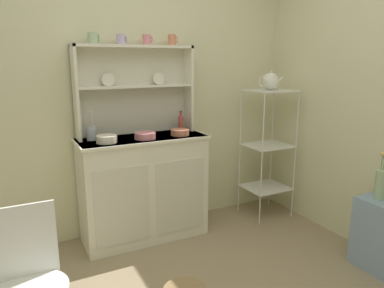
{
  "coord_description": "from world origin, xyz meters",
  "views": [
    {
      "loc": [
        -0.97,
        -1.5,
        1.55
      ],
      "look_at": [
        0.37,
        1.12,
        0.87
      ],
      "focal_mm": 33.83,
      "sensor_mm": 36.0,
      "label": 1
    }
  ],
  "objects_px": {
    "hutch_cabinet": "(144,187)",
    "flower_vase": "(382,182)",
    "bowl_mixing_large": "(107,139)",
    "utensil_jar": "(91,133)",
    "hutch_shelf_unit": "(134,84)",
    "porcelain_teapot": "(270,81)",
    "cup_sage_0": "(93,38)",
    "jam_bottle": "(181,123)",
    "wire_chair": "(29,273)",
    "bakers_rack": "(268,141)"
  },
  "relations": [
    {
      "from": "hutch_cabinet",
      "to": "flower_vase",
      "type": "distance_m",
      "value": 1.9
    },
    {
      "from": "bowl_mixing_large",
      "to": "utensil_jar",
      "type": "height_order",
      "value": "utensil_jar"
    },
    {
      "from": "hutch_shelf_unit",
      "to": "porcelain_teapot",
      "type": "relative_size",
      "value": 4.03
    },
    {
      "from": "bowl_mixing_large",
      "to": "porcelain_teapot",
      "type": "bearing_deg",
      "value": -0.92
    },
    {
      "from": "cup_sage_0",
      "to": "porcelain_teapot",
      "type": "xyz_separation_m",
      "value": [
        1.61,
        -0.22,
        -0.36
      ]
    },
    {
      "from": "porcelain_teapot",
      "to": "flower_vase",
      "type": "bearing_deg",
      "value": -82.66
    },
    {
      "from": "cup_sage_0",
      "to": "jam_bottle",
      "type": "bearing_deg",
      "value": -2.77
    },
    {
      "from": "porcelain_teapot",
      "to": "wire_chair",
      "type": "bearing_deg",
      "value": -156.91
    },
    {
      "from": "utensil_jar",
      "to": "flower_vase",
      "type": "bearing_deg",
      "value": -36.1
    },
    {
      "from": "bowl_mixing_large",
      "to": "porcelain_teapot",
      "type": "xyz_separation_m",
      "value": [
        1.59,
        -0.03,
        0.41
      ]
    },
    {
      "from": "hutch_cabinet",
      "to": "bowl_mixing_large",
      "type": "relative_size",
      "value": 6.69
    },
    {
      "from": "wire_chair",
      "to": "cup_sage_0",
      "type": "distance_m",
      "value": 1.81
    },
    {
      "from": "cup_sage_0",
      "to": "bowl_mixing_large",
      "type": "xyz_separation_m",
      "value": [
        0.02,
        -0.2,
        -0.78
      ]
    },
    {
      "from": "hutch_cabinet",
      "to": "utensil_jar",
      "type": "bearing_deg",
      "value": 169.15
    },
    {
      "from": "jam_bottle",
      "to": "utensil_jar",
      "type": "distance_m",
      "value": 0.81
    },
    {
      "from": "bakers_rack",
      "to": "porcelain_teapot",
      "type": "height_order",
      "value": "porcelain_teapot"
    },
    {
      "from": "cup_sage_0",
      "to": "utensil_jar",
      "type": "height_order",
      "value": "cup_sage_0"
    },
    {
      "from": "wire_chair",
      "to": "cup_sage_0",
      "type": "bearing_deg",
      "value": 78.97
    },
    {
      "from": "bakers_rack",
      "to": "flower_vase",
      "type": "relative_size",
      "value": 3.39
    },
    {
      "from": "hutch_cabinet",
      "to": "hutch_shelf_unit",
      "type": "distance_m",
      "value": 0.9
    },
    {
      "from": "hutch_shelf_unit",
      "to": "bowl_mixing_large",
      "type": "distance_m",
      "value": 0.57
    },
    {
      "from": "hutch_cabinet",
      "to": "hutch_shelf_unit",
      "type": "relative_size",
      "value": 1.07
    },
    {
      "from": "cup_sage_0",
      "to": "bowl_mixing_large",
      "type": "bearing_deg",
      "value": -84.66
    },
    {
      "from": "hutch_cabinet",
      "to": "jam_bottle",
      "type": "distance_m",
      "value": 0.67
    },
    {
      "from": "hutch_cabinet",
      "to": "jam_bottle",
      "type": "bearing_deg",
      "value": 12.0
    },
    {
      "from": "hutch_cabinet",
      "to": "utensil_jar",
      "type": "distance_m",
      "value": 0.65
    },
    {
      "from": "hutch_cabinet",
      "to": "bowl_mixing_large",
      "type": "xyz_separation_m",
      "value": [
        -0.32,
        -0.07,
        0.48
      ]
    },
    {
      "from": "bakers_rack",
      "to": "jam_bottle",
      "type": "xyz_separation_m",
      "value": [
        -0.86,
        0.19,
        0.22
      ]
    },
    {
      "from": "jam_bottle",
      "to": "flower_vase",
      "type": "height_order",
      "value": "jam_bottle"
    },
    {
      "from": "bakers_rack",
      "to": "porcelain_teapot",
      "type": "distance_m",
      "value": 0.58
    },
    {
      "from": "bakers_rack",
      "to": "flower_vase",
      "type": "bearing_deg",
      "value": -82.74
    },
    {
      "from": "hutch_shelf_unit",
      "to": "bakers_rack",
      "type": "xyz_separation_m",
      "value": [
        1.27,
        -0.26,
        -0.58
      ]
    },
    {
      "from": "bowl_mixing_large",
      "to": "utensil_jar",
      "type": "relative_size",
      "value": 0.66
    },
    {
      "from": "flower_vase",
      "to": "cup_sage_0",
      "type": "bearing_deg",
      "value": 141.96
    },
    {
      "from": "jam_bottle",
      "to": "flower_vase",
      "type": "distance_m",
      "value": 1.71
    },
    {
      "from": "hutch_shelf_unit",
      "to": "porcelain_teapot",
      "type": "xyz_separation_m",
      "value": [
        1.27,
        -0.26,
        0.0
      ]
    },
    {
      "from": "hutch_shelf_unit",
      "to": "jam_bottle",
      "type": "distance_m",
      "value": 0.55
    },
    {
      "from": "hutch_shelf_unit",
      "to": "cup_sage_0",
      "type": "relative_size",
      "value": 11.14
    },
    {
      "from": "hutch_shelf_unit",
      "to": "jam_bottle",
      "type": "relative_size",
      "value": 5.47
    },
    {
      "from": "hutch_cabinet",
      "to": "wire_chair",
      "type": "relative_size",
      "value": 1.29
    },
    {
      "from": "hutch_cabinet",
      "to": "cup_sage_0",
      "type": "xyz_separation_m",
      "value": [
        -0.34,
        0.12,
        1.25
      ]
    },
    {
      "from": "bakers_rack",
      "to": "jam_bottle",
      "type": "relative_size",
      "value": 6.8
    },
    {
      "from": "jam_bottle",
      "to": "utensil_jar",
      "type": "height_order",
      "value": "utensil_jar"
    },
    {
      "from": "bowl_mixing_large",
      "to": "jam_bottle",
      "type": "relative_size",
      "value": 0.88
    },
    {
      "from": "bakers_rack",
      "to": "bowl_mixing_large",
      "type": "height_order",
      "value": "bakers_rack"
    },
    {
      "from": "cup_sage_0",
      "to": "jam_bottle",
      "type": "distance_m",
      "value": 1.04
    },
    {
      "from": "hutch_cabinet",
      "to": "flower_vase",
      "type": "xyz_separation_m",
      "value": [
        1.42,
        -1.25,
        0.2
      ]
    },
    {
      "from": "bowl_mixing_large",
      "to": "utensil_jar",
      "type": "distance_m",
      "value": 0.18
    },
    {
      "from": "jam_bottle",
      "to": "cup_sage_0",
      "type": "bearing_deg",
      "value": 177.23
    },
    {
      "from": "wire_chair",
      "to": "bowl_mixing_large",
      "type": "xyz_separation_m",
      "value": [
        0.66,
        0.99,
        0.43
      ]
    }
  ]
}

